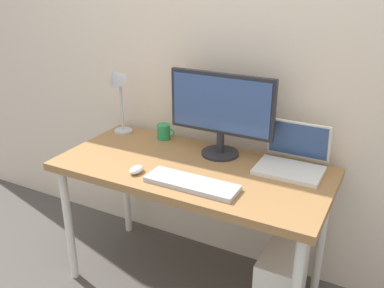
{
  "coord_description": "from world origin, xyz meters",
  "views": [
    {
      "loc": [
        0.89,
        -1.69,
        1.66
      ],
      "look_at": [
        0.0,
        0.0,
        0.86
      ],
      "focal_mm": 39.27,
      "sensor_mm": 36.0,
      "label": 1
    }
  ],
  "objects_px": {
    "mouse": "(136,170)",
    "computer_tower": "(281,285)",
    "desk": "(192,178)",
    "monitor": "(221,109)",
    "laptop": "(293,157)",
    "desk_lamp": "(117,86)",
    "keyboard": "(192,184)",
    "coffee_mug": "(164,132)"
  },
  "relations": [
    {
      "from": "laptop",
      "to": "computer_tower",
      "type": "xyz_separation_m",
      "value": [
        0.06,
        -0.24,
        -0.59
      ]
    },
    {
      "from": "desk",
      "to": "computer_tower",
      "type": "height_order",
      "value": "desk"
    },
    {
      "from": "coffee_mug",
      "to": "laptop",
      "type": "bearing_deg",
      "value": -2.48
    },
    {
      "from": "computer_tower",
      "to": "laptop",
      "type": "bearing_deg",
      "value": 104.19
    },
    {
      "from": "mouse",
      "to": "laptop",
      "type": "bearing_deg",
      "value": 31.82
    },
    {
      "from": "desk",
      "to": "mouse",
      "type": "bearing_deg",
      "value": -136.37
    },
    {
      "from": "desk",
      "to": "coffee_mug",
      "type": "xyz_separation_m",
      "value": [
        -0.31,
        0.25,
        0.11
      ]
    },
    {
      "from": "monitor",
      "to": "keyboard",
      "type": "distance_m",
      "value": 0.45
    },
    {
      "from": "desk_lamp",
      "to": "keyboard",
      "type": "xyz_separation_m",
      "value": [
        0.69,
        -0.38,
        -0.28
      ]
    },
    {
      "from": "desk",
      "to": "monitor",
      "type": "xyz_separation_m",
      "value": [
        0.07,
        0.19,
        0.32
      ]
    },
    {
      "from": "mouse",
      "to": "coffee_mug",
      "type": "bearing_deg",
      "value": 103.91
    },
    {
      "from": "desk",
      "to": "computer_tower",
      "type": "xyz_separation_m",
      "value": [
        0.51,
        -0.02,
        -0.46
      ]
    },
    {
      "from": "monitor",
      "to": "mouse",
      "type": "distance_m",
      "value": 0.53
    },
    {
      "from": "laptop",
      "to": "mouse",
      "type": "xyz_separation_m",
      "value": [
        -0.65,
        -0.41,
        -0.04
      ]
    },
    {
      "from": "keyboard",
      "to": "computer_tower",
      "type": "distance_m",
      "value": 0.7
    },
    {
      "from": "laptop",
      "to": "desk_lamp",
      "type": "xyz_separation_m",
      "value": [
        -1.04,
        -0.02,
        0.24
      ]
    },
    {
      "from": "keyboard",
      "to": "computer_tower",
      "type": "xyz_separation_m",
      "value": [
        0.41,
        0.16,
        -0.54
      ]
    },
    {
      "from": "desk_lamp",
      "to": "computer_tower",
      "type": "relative_size",
      "value": 1.0
    },
    {
      "from": "laptop",
      "to": "desk_lamp",
      "type": "height_order",
      "value": "desk_lamp"
    },
    {
      "from": "laptop",
      "to": "desk_lamp",
      "type": "bearing_deg",
      "value": -179.04
    },
    {
      "from": "desk_lamp",
      "to": "computer_tower",
      "type": "xyz_separation_m",
      "value": [
        1.1,
        -0.22,
        -0.83
      ]
    },
    {
      "from": "keyboard",
      "to": "mouse",
      "type": "height_order",
      "value": "mouse"
    },
    {
      "from": "monitor",
      "to": "mouse",
      "type": "relative_size",
      "value": 6.32
    },
    {
      "from": "monitor",
      "to": "coffee_mug",
      "type": "relative_size",
      "value": 5.15
    },
    {
      "from": "desk",
      "to": "keyboard",
      "type": "relative_size",
      "value": 3.14
    },
    {
      "from": "mouse",
      "to": "computer_tower",
      "type": "bearing_deg",
      "value": 13.31
    },
    {
      "from": "mouse",
      "to": "desk",
      "type": "bearing_deg",
      "value": 43.63
    },
    {
      "from": "monitor",
      "to": "laptop",
      "type": "bearing_deg",
      "value": 2.67
    },
    {
      "from": "monitor",
      "to": "coffee_mug",
      "type": "distance_m",
      "value": 0.44
    },
    {
      "from": "desk",
      "to": "desk_lamp",
      "type": "height_order",
      "value": "desk_lamp"
    },
    {
      "from": "keyboard",
      "to": "mouse",
      "type": "xyz_separation_m",
      "value": [
        -0.3,
        -0.01,
        0.01
      ]
    },
    {
      "from": "laptop",
      "to": "computer_tower",
      "type": "distance_m",
      "value": 0.64
    },
    {
      "from": "keyboard",
      "to": "computer_tower",
      "type": "height_order",
      "value": "keyboard"
    },
    {
      "from": "desk",
      "to": "computer_tower",
      "type": "distance_m",
      "value": 0.69
    },
    {
      "from": "computer_tower",
      "to": "coffee_mug",
      "type": "bearing_deg",
      "value": 161.83
    },
    {
      "from": "desk",
      "to": "monitor",
      "type": "distance_m",
      "value": 0.38
    },
    {
      "from": "coffee_mug",
      "to": "desk",
      "type": "bearing_deg",
      "value": -38.15
    },
    {
      "from": "keyboard",
      "to": "desk",
      "type": "bearing_deg",
      "value": 117.33
    },
    {
      "from": "coffee_mug",
      "to": "computer_tower",
      "type": "height_order",
      "value": "coffee_mug"
    },
    {
      "from": "coffee_mug",
      "to": "keyboard",
      "type": "bearing_deg",
      "value": -46.58
    },
    {
      "from": "desk_lamp",
      "to": "coffee_mug",
      "type": "xyz_separation_m",
      "value": [
        0.28,
        0.05,
        -0.25
      ]
    },
    {
      "from": "laptop",
      "to": "monitor",
      "type": "bearing_deg",
      "value": -177.33
    }
  ]
}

